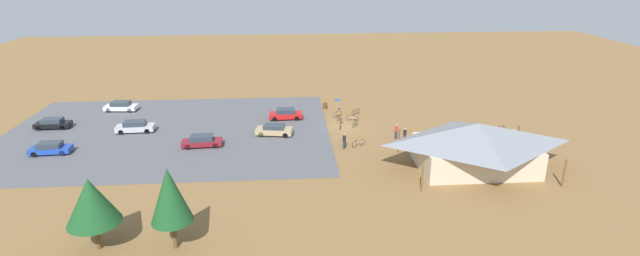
{
  "coord_description": "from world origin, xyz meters",
  "views": [
    {
      "loc": [
        7.59,
        57.7,
        20.83
      ],
      "look_at": [
        3.52,
        3.53,
        1.2
      ],
      "focal_mm": 26.57,
      "sensor_mm": 36.0,
      "label": 1
    }
  ],
  "objects_px": {
    "pine_west": "(170,195)",
    "bicycle_green_near_sign": "(356,112)",
    "bicycle_silver_front_row": "(358,143)",
    "bike_pavilion": "(476,143)",
    "car_blue_second_row": "(50,148)",
    "car_black_front_row": "(53,123)",
    "trash_bin": "(325,106)",
    "bicycle_teal_yard_left": "(461,134)",
    "bicycle_black_edge_south": "(340,119)",
    "car_white_mid_lot": "(121,106)",
    "pine_east": "(91,201)",
    "bicycle_red_back_row": "(512,143)",
    "bicycle_green_by_bin": "(355,124)",
    "lot_sign": "(337,103)",
    "bicycle_yellow_lone_west": "(338,114)",
    "visitor_crossing_yard": "(344,141)",
    "car_red_aisle_side": "(286,114)",
    "bicycle_white_mid_cluster": "(352,118)",
    "bicycle_blue_yard_front": "(488,131)",
    "car_tan_inner_stall": "(274,130)",
    "bicycle_silver_yard_right": "(344,141)",
    "bicycle_purple_trailside": "(500,129)",
    "visitor_near_lot": "(405,134)",
    "car_silver_end_stall": "(135,127)",
    "bicycle_orange_near_porch": "(340,126)",
    "car_maroon_by_curb": "(202,141)",
    "visitor_by_pavilion": "(396,131)"
  },
  "relations": [
    {
      "from": "pine_west",
      "to": "bicycle_green_near_sign",
      "type": "xyz_separation_m",
      "value": [
        -18.41,
        -31.21,
        -4.08
      ]
    },
    {
      "from": "lot_sign",
      "to": "pine_east",
      "type": "distance_m",
      "value": 38.49
    },
    {
      "from": "bicycle_silver_front_row",
      "to": "bike_pavilion",
      "type": "bearing_deg",
      "value": 148.07
    },
    {
      "from": "bicycle_green_by_bin",
      "to": "bicycle_teal_yard_left",
      "type": "height_order",
      "value": "bicycle_green_by_bin"
    },
    {
      "from": "bike_pavilion",
      "to": "bicycle_silver_front_row",
      "type": "bearing_deg",
      "value": -31.93
    },
    {
      "from": "pine_west",
      "to": "bicycle_green_near_sign",
      "type": "height_order",
      "value": "pine_west"
    },
    {
      "from": "trash_bin",
      "to": "bicycle_green_near_sign",
      "type": "bearing_deg",
      "value": 144.19
    },
    {
      "from": "lot_sign",
      "to": "bicycle_yellow_lone_west",
      "type": "height_order",
      "value": "lot_sign"
    },
    {
      "from": "bicycle_teal_yard_left",
      "to": "visitor_crossing_yard",
      "type": "relative_size",
      "value": 0.87
    },
    {
      "from": "bicycle_teal_yard_left",
      "to": "bicycle_silver_front_row",
      "type": "height_order",
      "value": "bicycle_silver_front_row"
    },
    {
      "from": "visitor_crossing_yard",
      "to": "car_tan_inner_stall",
      "type": "bearing_deg",
      "value": -30.95
    },
    {
      "from": "car_maroon_by_curb",
      "to": "visitor_crossing_yard",
      "type": "distance_m",
      "value": 16.54
    },
    {
      "from": "bike_pavilion",
      "to": "lot_sign",
      "type": "height_order",
      "value": "bike_pavilion"
    },
    {
      "from": "lot_sign",
      "to": "bicycle_silver_yard_right",
      "type": "bearing_deg",
      "value": 87.51
    },
    {
      "from": "bicycle_silver_front_row",
      "to": "trash_bin",
      "type": "bearing_deg",
      "value": -79.94
    },
    {
      "from": "pine_east",
      "to": "lot_sign",
      "type": "bearing_deg",
      "value": -124.25
    },
    {
      "from": "pine_west",
      "to": "bicycle_black_edge_south",
      "type": "distance_m",
      "value": 32.45
    },
    {
      "from": "bike_pavilion",
      "to": "bicycle_orange_near_porch",
      "type": "relative_size",
      "value": 8.09
    },
    {
      "from": "car_silver_end_stall",
      "to": "car_blue_second_row",
      "type": "relative_size",
      "value": 1.06
    },
    {
      "from": "bicycle_red_back_row",
      "to": "car_black_front_row",
      "type": "relative_size",
      "value": 0.37
    },
    {
      "from": "bicycle_orange_near_porch",
      "to": "bicycle_yellow_lone_west",
      "type": "bearing_deg",
      "value": -92.67
    },
    {
      "from": "car_silver_end_stall",
      "to": "visitor_near_lot",
      "type": "xyz_separation_m",
      "value": [
        -33.13,
        5.57,
        0.11
      ]
    },
    {
      "from": "pine_west",
      "to": "visitor_crossing_yard",
      "type": "bearing_deg",
      "value": -129.07
    },
    {
      "from": "trash_bin",
      "to": "bicycle_blue_yard_front",
      "type": "relative_size",
      "value": 0.51
    },
    {
      "from": "lot_sign",
      "to": "bicycle_black_edge_south",
      "type": "relative_size",
      "value": 1.28
    },
    {
      "from": "bicycle_yellow_lone_west",
      "to": "visitor_crossing_yard",
      "type": "height_order",
      "value": "visitor_crossing_yard"
    },
    {
      "from": "car_maroon_by_curb",
      "to": "lot_sign",
      "type": "bearing_deg",
      "value": -145.91
    },
    {
      "from": "bicycle_yellow_lone_west",
      "to": "visitor_near_lot",
      "type": "relative_size",
      "value": 0.78
    },
    {
      "from": "pine_east",
      "to": "bicycle_teal_yard_left",
      "type": "xyz_separation_m",
      "value": [
        -35.69,
        -20.92,
        -3.65
      ]
    },
    {
      "from": "car_white_mid_lot",
      "to": "visitor_crossing_yard",
      "type": "xyz_separation_m",
      "value": [
        -30.2,
        16.46,
        0.23
      ]
    },
    {
      "from": "car_blue_second_row",
      "to": "car_black_front_row",
      "type": "height_order",
      "value": "car_blue_second_row"
    },
    {
      "from": "bicycle_white_mid_cluster",
      "to": "bicycle_blue_yard_front",
      "type": "height_order",
      "value": "bicycle_blue_yard_front"
    },
    {
      "from": "car_blue_second_row",
      "to": "bicycle_black_edge_south",
      "type": "bearing_deg",
      "value": -165.82
    },
    {
      "from": "bike_pavilion",
      "to": "visitor_by_pavilion",
      "type": "height_order",
      "value": "bike_pavilion"
    },
    {
      "from": "bicycle_orange_near_porch",
      "to": "bike_pavilion",
      "type": "bearing_deg",
      "value": 133.54
    },
    {
      "from": "pine_west",
      "to": "bicycle_teal_yard_left",
      "type": "xyz_separation_m",
      "value": [
        -29.93,
        -21.24,
        -4.07
      ]
    },
    {
      "from": "car_black_front_row",
      "to": "car_red_aisle_side",
      "type": "relative_size",
      "value": 0.96
    },
    {
      "from": "car_black_front_row",
      "to": "bicycle_silver_yard_right",
      "type": "bearing_deg",
      "value": 167.64
    },
    {
      "from": "bicycle_black_edge_south",
      "to": "car_white_mid_lot",
      "type": "distance_m",
      "value": 31.56
    },
    {
      "from": "car_blue_second_row",
      "to": "bicycle_yellow_lone_west",
      "type": "bearing_deg",
      "value": -162.08
    },
    {
      "from": "bicycle_red_back_row",
      "to": "car_red_aisle_side",
      "type": "relative_size",
      "value": 0.35
    },
    {
      "from": "bicycle_yellow_lone_west",
      "to": "visitor_near_lot",
      "type": "distance_m",
      "value": 12.15
    },
    {
      "from": "lot_sign",
      "to": "bicycle_green_near_sign",
      "type": "bearing_deg",
      "value": 161.5
    },
    {
      "from": "bicycle_silver_yard_right",
      "to": "bicycle_orange_near_porch",
      "type": "bearing_deg",
      "value": -92.31
    },
    {
      "from": "bike_pavilion",
      "to": "bicycle_red_back_row",
      "type": "relative_size",
      "value": 9.04
    },
    {
      "from": "bicycle_yellow_lone_west",
      "to": "car_white_mid_lot",
      "type": "height_order",
      "value": "car_white_mid_lot"
    },
    {
      "from": "bicycle_white_mid_cluster",
      "to": "bicycle_orange_near_porch",
      "type": "height_order",
      "value": "bicycle_orange_near_porch"
    },
    {
      "from": "trash_bin",
      "to": "bicycle_purple_trailside",
      "type": "height_order",
      "value": "trash_bin"
    },
    {
      "from": "bicycle_teal_yard_left",
      "to": "car_black_front_row",
      "type": "distance_m",
      "value": 51.78
    },
    {
      "from": "car_silver_end_stall",
      "to": "car_blue_second_row",
      "type": "height_order",
      "value": "car_silver_end_stall"
    }
  ]
}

